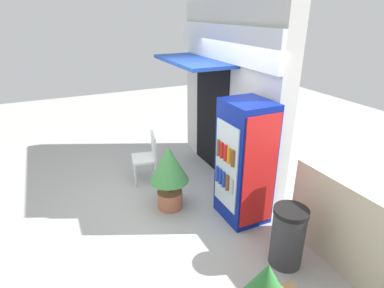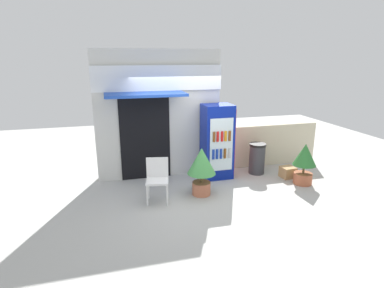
% 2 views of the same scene
% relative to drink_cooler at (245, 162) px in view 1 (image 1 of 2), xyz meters
% --- Properties ---
extents(ground, '(16.00, 16.00, 0.00)m').
position_rel_drink_cooler_xyz_m(ground, '(-0.81, -0.84, -0.92)').
color(ground, '#B2B2AD').
extents(storefront_building, '(3.07, 1.14, 3.13)m').
position_rel_drink_cooler_xyz_m(storefront_building, '(-1.38, 0.51, 0.69)').
color(storefront_building, silver).
rests_on(storefront_building, ground).
extents(drink_cooler, '(0.73, 0.67, 1.84)m').
position_rel_drink_cooler_xyz_m(drink_cooler, '(0.00, 0.00, 0.00)').
color(drink_cooler, navy).
rests_on(drink_cooler, ground).
extents(plastic_chair, '(0.53, 0.50, 0.92)m').
position_rel_drink_cooler_xyz_m(plastic_chair, '(-1.66, -0.96, -0.38)').
color(plastic_chair, white).
rests_on(plastic_chair, ground).
extents(potted_plant_near_shop, '(0.62, 0.62, 1.07)m').
position_rel_drink_cooler_xyz_m(potted_plant_near_shop, '(-0.69, -0.92, -0.25)').
color(potted_plant_near_shop, '#BC6B4C').
rests_on(potted_plant_near_shop, ground).
extents(trash_bin, '(0.42, 0.42, 0.80)m').
position_rel_drink_cooler_xyz_m(trash_bin, '(1.09, -0.05, -0.52)').
color(trash_bin, '#38383D').
rests_on(trash_bin, ground).
extents(stone_boundary_wall, '(2.54, 0.22, 1.14)m').
position_rel_drink_cooler_xyz_m(stone_boundary_wall, '(1.86, 0.54, -0.35)').
color(stone_boundary_wall, beige).
rests_on(stone_boundary_wall, ground).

